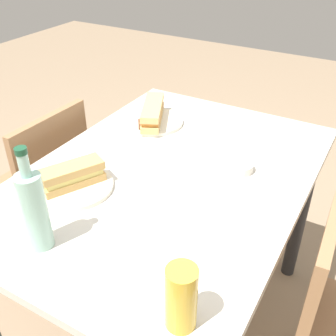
{
  "coord_description": "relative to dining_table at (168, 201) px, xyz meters",
  "views": [
    {
      "loc": [
        -0.95,
        -0.55,
        1.5
      ],
      "look_at": [
        0.0,
        0.0,
        0.79
      ],
      "focal_mm": 43.03,
      "sensor_mm": 36.0,
      "label": 1
    }
  ],
  "objects": [
    {
      "name": "ground_plane",
      "position": [
        0.0,
        0.0,
        -0.65
      ],
      "size": [
        8.0,
        8.0,
        0.0
      ],
      "primitive_type": "plane",
      "color": "#8C755B"
    },
    {
      "name": "baguette_sandwich_near",
      "position": [
        -0.22,
        0.21,
        0.16
      ],
      "size": [
        0.2,
        0.15,
        0.07
      ],
      "color": "tan",
      "rests_on": "plate_near"
    },
    {
      "name": "plate_far",
      "position": [
        0.28,
        0.23,
        0.12
      ],
      "size": [
        0.24,
        0.24,
        0.01
      ],
      "primitive_type": "cylinder",
      "color": "silver",
      "rests_on": "dining_table"
    },
    {
      "name": "baguette_sandwich_far",
      "position": [
        0.28,
        0.23,
        0.16
      ],
      "size": [
        0.26,
        0.17,
        0.07
      ],
      "color": "tan",
      "rests_on": "plate_far"
    },
    {
      "name": "knife_near",
      "position": [
        -0.2,
        0.27,
        0.13
      ],
      "size": [
        0.15,
        0.12,
        0.01
      ],
      "color": "silver",
      "rests_on": "plate_near"
    },
    {
      "name": "olive_bowl",
      "position": [
        0.13,
        -0.19,
        0.13
      ],
      "size": [
        0.1,
        0.1,
        0.03
      ],
      "primitive_type": "cylinder",
      "color": "silver",
      "rests_on": "dining_table"
    },
    {
      "name": "chair_far",
      "position": [
        -0.0,
        0.62,
        -0.17
      ],
      "size": [
        0.41,
        0.41,
        0.85
      ],
      "color": "#936B47",
      "rests_on": "ground"
    },
    {
      "name": "beer_glass",
      "position": [
        -0.48,
        -0.3,
        0.19
      ],
      "size": [
        0.07,
        0.07,
        0.16
      ],
      "primitive_type": "cylinder",
      "color": "gold",
      "rests_on": "dining_table"
    },
    {
      "name": "plate_near",
      "position": [
        -0.22,
        0.21,
        0.12
      ],
      "size": [
        0.24,
        0.24,
        0.01
      ],
      "primitive_type": "cylinder",
      "color": "silver",
      "rests_on": "dining_table"
    },
    {
      "name": "dining_table",
      "position": [
        0.0,
        0.0,
        0.0
      ],
      "size": [
        1.2,
        0.85,
        0.77
      ],
      "color": "beige",
      "rests_on": "ground"
    },
    {
      "name": "knife_far",
      "position": [
        0.25,
        0.28,
        0.13
      ],
      "size": [
        0.15,
        0.11,
        0.01
      ],
      "color": "silver",
      "rests_on": "plate_far"
    },
    {
      "name": "water_bottle",
      "position": [
        -0.45,
        0.12,
        0.23
      ],
      "size": [
        0.06,
        0.06,
        0.29
      ],
      "color": "#99C6B7",
      "rests_on": "dining_table"
    }
  ]
}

